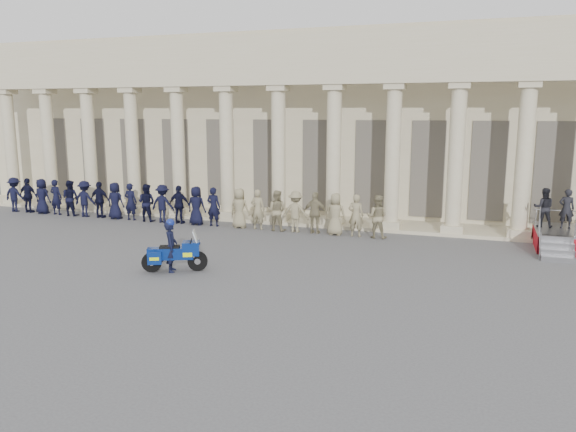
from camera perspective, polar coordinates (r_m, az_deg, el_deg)
The scene contains 5 objects.
ground at distance 18.57m, azimuth -5.65°, elevation -5.59°, with size 90.00×90.00×0.00m, color #4D4D50.
building at distance 31.83m, azimuth 5.48°, elevation 9.42°, with size 40.00×12.50×9.00m.
officer_rank at distance 26.76m, azimuth -12.00°, elevation 1.20°, with size 19.91×0.68×1.79m.
motorcycle at distance 18.67m, azimuth -11.40°, elevation -3.78°, with size 2.00×1.29×1.37m.
rider at distance 18.62m, azimuth -11.80°, elevation -2.93°, with size 0.62×0.72×1.76m.
Camera 1 is at (7.52, -16.18, 5.17)m, focal length 35.00 mm.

